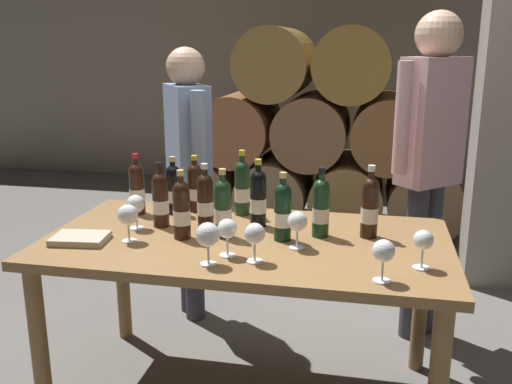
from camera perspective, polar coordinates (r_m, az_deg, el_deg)
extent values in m
cube|color=gray|center=(6.43, 7.48, 13.30)|extent=(10.00, 0.24, 2.80)
cylinder|color=brown|center=(5.18, -4.84, 0.69)|extent=(0.60, 0.90, 0.60)
cylinder|color=brown|center=(5.04, 2.05, 0.34)|extent=(0.60, 0.90, 0.60)
cylinder|color=brown|center=(4.97, 9.22, -0.04)|extent=(0.60, 0.90, 0.60)
cylinder|color=brown|center=(4.99, 16.46, -0.42)|extent=(0.60, 0.90, 0.60)
cylinder|color=brown|center=(4.99, -1.48, 6.60)|extent=(0.60, 0.90, 0.60)
cylinder|color=brown|center=(4.89, 5.78, 6.35)|extent=(0.60, 0.90, 0.60)
cylinder|color=brown|center=(4.86, 13.22, 5.99)|extent=(0.60, 0.90, 0.60)
cylinder|color=olive|center=(4.88, 2.17, 12.84)|extent=(0.60, 0.90, 0.60)
cylinder|color=olive|center=(4.81, 9.77, 12.62)|extent=(0.60, 0.90, 0.60)
cube|color=gray|center=(3.90, 23.92, 9.76)|extent=(0.32, 0.32, 2.60)
cube|color=olive|center=(2.41, -0.97, -5.11)|extent=(1.70, 0.90, 0.04)
cylinder|color=olive|center=(2.52, -21.00, -14.69)|extent=(0.07, 0.07, 0.72)
cylinder|color=olive|center=(3.13, -13.34, -8.15)|extent=(0.07, 0.07, 0.72)
cylinder|color=olive|center=(2.87, 16.29, -10.51)|extent=(0.07, 0.07, 0.72)
cylinder|color=black|center=(2.56, -9.60, -1.22)|extent=(0.07, 0.07, 0.20)
sphere|color=black|center=(2.53, -9.71, 1.13)|extent=(0.07, 0.07, 0.07)
cylinder|color=black|center=(2.53, -9.73, 1.71)|extent=(0.03, 0.03, 0.06)
cylinder|color=black|center=(2.52, -9.78, 2.68)|extent=(0.03, 0.03, 0.02)
cylinder|color=silver|center=(2.56, -9.59, -1.44)|extent=(0.07, 0.07, 0.06)
cylinder|color=black|center=(2.75, -8.32, -0.17)|extent=(0.07, 0.07, 0.20)
sphere|color=black|center=(2.72, -8.40, 1.94)|extent=(0.07, 0.07, 0.07)
cylinder|color=black|center=(2.71, -8.42, 2.45)|extent=(0.03, 0.03, 0.06)
cylinder|color=tan|center=(2.71, -8.46, 3.32)|extent=(0.03, 0.03, 0.02)
cylinder|color=silver|center=(2.75, -8.31, -0.36)|extent=(0.07, 0.07, 0.06)
cylinder|color=black|center=(2.52, 0.22, -1.12)|extent=(0.07, 0.07, 0.22)
sphere|color=black|center=(2.49, 0.23, 1.39)|extent=(0.07, 0.07, 0.07)
cylinder|color=black|center=(2.49, 0.23, 2.02)|extent=(0.03, 0.03, 0.07)
cylinder|color=gold|center=(2.48, 0.23, 3.06)|extent=(0.03, 0.03, 0.02)
cylinder|color=silver|center=(2.52, 0.22, -1.36)|extent=(0.07, 0.07, 0.06)
cylinder|color=#19381E|center=(2.39, -3.34, -2.14)|extent=(0.07, 0.07, 0.21)
sphere|color=#19381E|center=(2.36, -3.38, 0.41)|extent=(0.07, 0.07, 0.07)
cylinder|color=#19381E|center=(2.36, -3.39, 1.03)|extent=(0.03, 0.03, 0.07)
cylinder|color=tan|center=(2.35, -3.41, 2.09)|extent=(0.03, 0.03, 0.02)
cylinder|color=silver|center=(2.40, -3.34, -2.37)|extent=(0.07, 0.07, 0.06)
cylinder|color=black|center=(2.39, -7.50, -2.28)|extent=(0.07, 0.07, 0.21)
sphere|color=black|center=(2.36, -7.59, 0.26)|extent=(0.07, 0.07, 0.07)
cylinder|color=black|center=(2.35, -7.62, 0.88)|extent=(0.03, 0.03, 0.06)
cylinder|color=tan|center=(2.34, -7.65, 1.93)|extent=(0.03, 0.03, 0.02)
cylinder|color=silver|center=(2.39, -7.50, -2.52)|extent=(0.07, 0.07, 0.06)
cylinder|color=black|center=(2.51, -5.13, -1.39)|extent=(0.07, 0.07, 0.21)
sphere|color=black|center=(2.48, -5.19, 1.02)|extent=(0.07, 0.07, 0.07)
cylinder|color=black|center=(2.48, -5.20, 1.61)|extent=(0.03, 0.03, 0.06)
cylinder|color=silver|center=(2.47, -5.23, 2.60)|extent=(0.03, 0.03, 0.02)
cylinder|color=silver|center=(2.51, -5.13, -1.61)|extent=(0.07, 0.07, 0.06)
cylinder|color=#19381E|center=(2.70, -1.40, -0.03)|extent=(0.07, 0.07, 0.22)
sphere|color=#19381E|center=(2.67, -1.41, 2.38)|extent=(0.07, 0.07, 0.07)
cylinder|color=#19381E|center=(2.66, -1.42, 2.98)|extent=(0.03, 0.03, 0.07)
cylinder|color=gold|center=(2.65, -1.43, 3.97)|extent=(0.03, 0.03, 0.03)
cylinder|color=silver|center=(2.70, -1.40, -0.25)|extent=(0.07, 0.07, 0.07)
cylinder|color=black|center=(2.77, -11.90, -0.09)|extent=(0.07, 0.07, 0.21)
sphere|color=black|center=(2.74, -12.02, 2.11)|extent=(0.07, 0.07, 0.07)
cylinder|color=black|center=(2.74, -12.05, 2.65)|extent=(0.03, 0.03, 0.06)
cylinder|color=#B21E23|center=(2.73, -12.10, 3.56)|extent=(0.03, 0.03, 0.02)
cylinder|color=silver|center=(2.77, -11.89, -0.30)|extent=(0.07, 0.07, 0.06)
cylinder|color=black|center=(2.77, -6.18, 0.04)|extent=(0.07, 0.07, 0.19)
sphere|color=black|center=(2.75, -6.24, 2.11)|extent=(0.07, 0.07, 0.07)
cylinder|color=black|center=(2.74, -6.25, 2.61)|extent=(0.03, 0.03, 0.06)
cylinder|color=gold|center=(2.73, -6.27, 3.46)|extent=(0.03, 0.03, 0.02)
cylinder|color=silver|center=(2.78, -6.17, -0.16)|extent=(0.07, 0.07, 0.06)
cylinder|color=#19381E|center=(2.41, 6.55, -2.07)|extent=(0.07, 0.07, 0.21)
sphere|color=#19381E|center=(2.38, 6.63, 0.50)|extent=(0.07, 0.07, 0.07)
cylinder|color=#19381E|center=(2.37, 6.65, 1.13)|extent=(0.03, 0.03, 0.07)
cylinder|color=black|center=(2.36, 6.68, 2.19)|extent=(0.03, 0.03, 0.02)
cylinder|color=silver|center=(2.41, 6.54, -2.31)|extent=(0.07, 0.07, 0.06)
cylinder|color=black|center=(2.35, 2.70, -2.50)|extent=(0.07, 0.07, 0.20)
sphere|color=black|center=(2.32, 2.73, 0.04)|extent=(0.07, 0.07, 0.07)
cylinder|color=black|center=(2.31, 2.74, 0.66)|extent=(0.03, 0.03, 0.06)
cylinder|color=tan|center=(2.30, 2.76, 1.71)|extent=(0.03, 0.03, 0.02)
cylinder|color=silver|center=(2.35, 2.70, -2.74)|extent=(0.07, 0.07, 0.06)
cylinder|color=black|center=(2.43, 11.38, -2.02)|extent=(0.07, 0.07, 0.22)
sphere|color=black|center=(2.40, 11.52, 0.61)|extent=(0.07, 0.07, 0.07)
cylinder|color=black|center=(2.39, 11.56, 1.27)|extent=(0.03, 0.03, 0.07)
cylinder|color=silver|center=(2.38, 11.62, 2.36)|extent=(0.03, 0.03, 0.02)
cylinder|color=silver|center=(2.43, 11.37, -2.27)|extent=(0.07, 0.07, 0.07)
cylinder|color=white|center=(2.03, 12.57, -8.74)|extent=(0.06, 0.06, 0.00)
cylinder|color=white|center=(2.01, 12.63, -7.70)|extent=(0.01, 0.01, 0.07)
sphere|color=white|center=(1.99, 12.75, -5.80)|extent=(0.08, 0.08, 0.08)
cylinder|color=white|center=(2.57, -11.93, -3.57)|extent=(0.06, 0.06, 0.00)
cylinder|color=white|center=(2.56, -11.97, -2.73)|extent=(0.01, 0.01, 0.07)
sphere|color=white|center=(2.54, -12.06, -1.18)|extent=(0.08, 0.08, 0.08)
cylinder|color=white|center=(2.42, -12.67, -4.83)|extent=(0.06, 0.06, 0.00)
cylinder|color=white|center=(2.41, -12.73, -3.93)|extent=(0.01, 0.01, 0.07)
sphere|color=white|center=(2.38, -12.83, -2.24)|extent=(0.09, 0.09, 0.09)
cylinder|color=white|center=(2.18, 16.33, -7.34)|extent=(0.06, 0.06, 0.00)
cylinder|color=white|center=(2.16, 16.41, -6.36)|extent=(0.01, 0.01, 0.07)
sphere|color=white|center=(2.14, 16.54, -4.64)|extent=(0.07, 0.07, 0.07)
cylinder|color=white|center=(2.13, -4.82, -7.25)|extent=(0.06, 0.06, 0.00)
cylinder|color=white|center=(2.12, -4.84, -6.24)|extent=(0.01, 0.01, 0.07)
sphere|color=white|center=(2.09, -4.89, -4.29)|extent=(0.09, 0.09, 0.09)
cylinder|color=white|center=(2.21, -2.88, -6.39)|extent=(0.06, 0.06, 0.00)
cylinder|color=white|center=(2.19, -2.90, -5.42)|extent=(0.01, 0.01, 0.07)
sphere|color=white|center=(2.17, -2.92, -3.69)|extent=(0.08, 0.08, 0.08)
cylinder|color=white|center=(2.15, -0.14, -7.00)|extent=(0.06, 0.06, 0.00)
cylinder|color=white|center=(2.13, -0.14, -6.00)|extent=(0.01, 0.01, 0.07)
sphere|color=white|center=(2.11, -0.14, -4.19)|extent=(0.08, 0.08, 0.08)
cylinder|color=white|center=(2.29, 4.15, -5.62)|extent=(0.06, 0.06, 0.00)
cylinder|color=white|center=(2.28, 4.17, -4.67)|extent=(0.01, 0.01, 0.07)
sphere|color=white|center=(2.25, 4.20, -2.95)|extent=(0.08, 0.08, 0.08)
cube|color=#B2A893|center=(2.46, -17.32, -4.51)|extent=(0.24, 0.18, 0.03)
cylinder|color=#383842|center=(3.22, 16.98, -6.46)|extent=(0.11, 0.11, 0.85)
cylinder|color=#383842|center=(3.14, 15.63, -6.90)|extent=(0.11, 0.11, 0.85)
cube|color=#CC9EA8|center=(3.00, 17.35, 6.76)|extent=(0.36, 0.35, 0.64)
cylinder|color=#CC9EA8|center=(3.15, 19.94, 7.51)|extent=(0.08, 0.08, 0.54)
cylinder|color=#CC9EA8|center=(2.84, 14.57, 7.19)|extent=(0.08, 0.08, 0.54)
sphere|color=tan|center=(2.97, 18.00, 14.88)|extent=(0.23, 0.23, 0.23)
cylinder|color=#383842|center=(3.36, -6.81, -5.80)|extent=(0.11, 0.11, 0.77)
cylinder|color=#383842|center=(3.26, -6.28, -6.44)|extent=(0.11, 0.11, 0.77)
cube|color=#8499BC|center=(3.13, -6.91, 5.45)|extent=(0.33, 0.37, 0.58)
cylinder|color=#8499BC|center=(3.33, -7.92, 6.47)|extent=(0.08, 0.08, 0.49)
cylinder|color=#8499BC|center=(2.93, -5.80, 5.40)|extent=(0.08, 0.08, 0.49)
sphere|color=tan|center=(3.09, -7.13, 12.44)|extent=(0.21, 0.21, 0.21)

